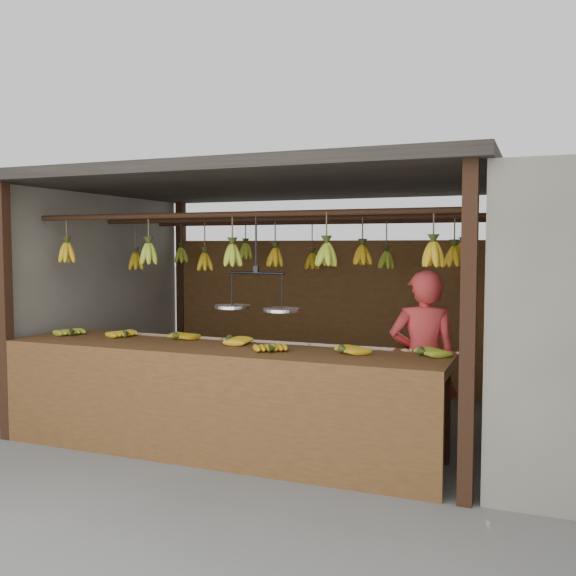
% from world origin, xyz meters
% --- Properties ---
extents(ground, '(80.00, 80.00, 0.00)m').
position_xyz_m(ground, '(0.00, 0.00, 0.00)').
color(ground, '#5B5B57').
extents(stall, '(4.30, 3.30, 2.40)m').
position_xyz_m(stall, '(0.00, 0.33, 1.97)').
color(stall, black).
rests_on(stall, ground).
extents(neighbor_left, '(3.00, 3.00, 2.30)m').
position_xyz_m(neighbor_left, '(-3.60, 0.00, 1.15)').
color(neighbor_left, slate).
rests_on(neighbor_left, ground).
extents(counter, '(3.83, 0.87, 0.96)m').
position_xyz_m(counter, '(-0.06, -1.23, 0.72)').
color(counter, '#57361A').
rests_on(counter, ground).
extents(hanging_bananas, '(3.62, 2.23, 0.40)m').
position_xyz_m(hanging_bananas, '(0.01, 0.00, 1.63)').
color(hanging_bananas, gold).
rests_on(hanging_bananas, ground).
extents(balance_scale, '(0.80, 0.39, 0.80)m').
position_xyz_m(balance_scale, '(0.23, -1.00, 1.25)').
color(balance_scale, black).
rests_on(balance_scale, ground).
extents(vendor, '(0.64, 0.50, 1.54)m').
position_xyz_m(vendor, '(1.54, -0.51, 0.77)').
color(vendor, '#BF3333').
rests_on(vendor, ground).
extents(bag_bundles, '(0.08, 0.26, 1.21)m').
position_xyz_m(bag_bundles, '(1.94, 1.35, 0.98)').
color(bag_bundles, '#1426BF').
rests_on(bag_bundles, ground).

